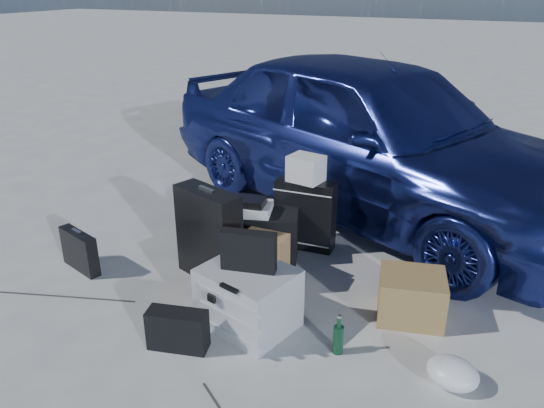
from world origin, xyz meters
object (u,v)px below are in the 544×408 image
(briefcase, at_px, (80,251))
(cardboard_box, at_px, (411,296))
(duffel_bag, at_px, (249,234))
(green_bottle, at_px, (338,335))
(suitcase_right, at_px, (305,214))
(pelican_case, at_px, (248,298))
(suitcase_left, at_px, (209,235))
(car, at_px, (369,133))

(briefcase, relative_size, cardboard_box, 0.96)
(duffel_bag, distance_m, cardboard_box, 1.45)
(green_bottle, bearing_deg, duffel_bag, 140.44)
(suitcase_right, bearing_deg, green_bottle, -63.46)
(briefcase, distance_m, suitcase_right, 1.87)
(pelican_case, relative_size, green_bottle, 2.21)
(pelican_case, xyz_separation_m, green_bottle, (0.64, -0.03, -0.08))
(duffel_bag, xyz_separation_m, green_bottle, (1.08, -0.89, -0.07))
(pelican_case, distance_m, duffel_bag, 0.97)
(suitcase_right, xyz_separation_m, cardboard_box, (1.05, -0.67, -0.14))
(cardboard_box, bearing_deg, suitcase_right, 147.42)
(suitcase_left, relative_size, duffel_bag, 0.91)
(pelican_case, distance_m, cardboard_box, 1.12)
(car, xyz_separation_m, cardboard_box, (0.82, -1.75, -0.61))
(car, distance_m, pelican_case, 2.37)
(suitcase_right, xyz_separation_m, duffel_bag, (-0.36, -0.35, -0.10))
(briefcase, xyz_separation_m, duffel_bag, (1.13, 0.78, 0.04))
(suitcase_left, relative_size, suitcase_right, 1.20)
(car, relative_size, suitcase_left, 6.25)
(cardboard_box, bearing_deg, car, 115.18)
(pelican_case, height_order, briefcase, pelican_case)
(duffel_bag, xyz_separation_m, cardboard_box, (1.41, -0.32, -0.04))
(cardboard_box, xyz_separation_m, green_bottle, (-0.33, -0.58, -0.03))
(briefcase, xyz_separation_m, suitcase_left, (1.01, 0.34, 0.20))
(pelican_case, bearing_deg, briefcase, -168.69)
(car, bearing_deg, suitcase_right, -168.93)
(car, relative_size, pelican_case, 7.87)
(briefcase, xyz_separation_m, green_bottle, (2.21, -0.12, -0.03))
(pelican_case, relative_size, suitcase_left, 0.79)
(duffel_bag, bearing_deg, car, 47.58)
(car, xyz_separation_m, suitcase_left, (-0.71, -1.86, -0.41))
(briefcase, height_order, cardboard_box, same)
(car, height_order, briefcase, car)
(car, relative_size, duffel_bag, 5.69)
(car, distance_m, green_bottle, 2.46)
(cardboard_box, distance_m, green_bottle, 0.67)
(suitcase_left, distance_m, suitcase_right, 0.93)
(car, xyz_separation_m, suitcase_right, (-0.23, -1.07, -0.47))
(pelican_case, bearing_deg, suitcase_right, 108.41)
(car, distance_m, briefcase, 2.86)
(duffel_bag, distance_m, green_bottle, 1.41)
(suitcase_left, height_order, duffel_bag, suitcase_left)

